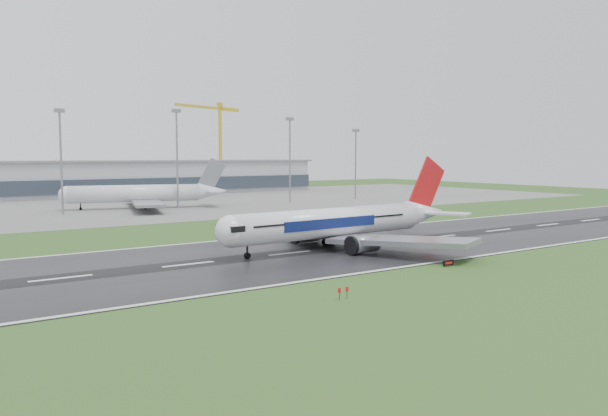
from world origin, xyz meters
TOP-DOWN VIEW (x-y plane):
  - ground at (0.00, 0.00)m, footprint 520.00×520.00m
  - runway at (0.00, 0.00)m, footprint 400.00×45.00m
  - apron at (0.00, 125.00)m, footprint 400.00×130.00m
  - terminal at (0.00, 185.00)m, footprint 240.00×36.00m
  - main_airliner at (13.50, 0.54)m, footprint 60.05×57.46m
  - parked_airliner at (9.74, 106.69)m, footprint 67.80×65.05m
  - tower_crane at (85.69, 200.00)m, footprint 44.59×18.95m
  - runway_sign at (14.30, -25.34)m, footprint 2.31×0.66m
  - floodmast_2 at (-17.59, 100.00)m, footprint 0.64×0.64m
  - floodmast_3 at (19.67, 100.00)m, footprint 0.64×0.64m
  - floodmast_4 at (65.16, 100.00)m, footprint 0.64×0.64m
  - floodmast_5 at (97.49, 100.00)m, footprint 0.64×0.64m

SIDE VIEW (x-z plane):
  - ground at x=0.00m, z-range 0.00..0.00m
  - apron at x=0.00m, z-range 0.00..0.08m
  - runway at x=0.00m, z-range 0.00..0.10m
  - runway_sign at x=14.30m, z-range 0.00..1.04m
  - terminal at x=0.00m, z-range 0.00..15.00m
  - parked_airliner at x=9.74m, z-range 0.08..16.55m
  - main_airliner at x=13.50m, z-range 0.10..17.04m
  - floodmast_5 at x=97.49m, z-range 0.00..27.66m
  - floodmast_2 at x=-17.59m, z-range 0.00..30.92m
  - floodmast_4 at x=65.16m, z-range 0.00..31.24m
  - floodmast_3 at x=19.67m, z-range 0.00..32.41m
  - tower_crane at x=85.69m, z-range 0.00..45.98m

